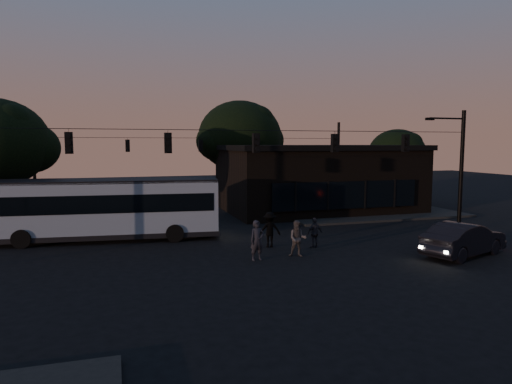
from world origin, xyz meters
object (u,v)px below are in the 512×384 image
object	(u,v)px
bus	(109,206)
pedestrian_b	(298,239)
pedestrian_c	(315,233)
building	(317,178)
car	(464,239)
pedestrian_d	(270,230)
pedestrian_a	(257,240)

from	to	relation	value
bus	pedestrian_b	bearing A→B (deg)	-31.60
pedestrian_c	pedestrian_b	bearing A→B (deg)	27.28
building	car	distance (m)	16.64
building	pedestrian_b	bearing A→B (deg)	-117.94
pedestrian_c	pedestrian_d	world-z (taller)	pedestrian_d
car	pedestrian_c	world-z (taller)	car
pedestrian_b	pedestrian_c	xyz separation A→B (m)	(1.58, 1.48, -0.08)
pedestrian_a	pedestrian_c	world-z (taller)	pedestrian_a
building	pedestrian_d	size ratio (longest dim) A/B	8.15
car	pedestrian_c	distance (m)	7.35
bus	pedestrian_a	xyz separation A→B (m)	(6.76, -6.93, -1.01)
pedestrian_a	bus	bearing A→B (deg)	127.01
pedestrian_c	pedestrian_d	size ratio (longest dim) A/B	0.86
building	pedestrian_a	distance (m)	17.40
bus	pedestrian_c	size ratio (longest dim) A/B	7.80
car	bus	bearing A→B (deg)	42.95
pedestrian_c	pedestrian_d	bearing A→B (deg)	-37.19
car	pedestrian_d	world-z (taller)	pedestrian_d
pedestrian_c	pedestrian_d	distance (m)	2.40
bus	pedestrian_d	size ratio (longest dim) A/B	6.69
building	pedestrian_b	xyz separation A→B (m)	(-7.57, -14.27, -1.81)
pedestrian_b	bus	bearing A→B (deg)	163.85
bus	pedestrian_d	xyz separation A→B (m)	(8.22, -4.49, -1.02)
pedestrian_a	pedestrian_c	xyz separation A→B (m)	(3.69, 1.56, -0.15)
pedestrian_c	pedestrian_d	xyz separation A→B (m)	(-2.24, 0.87, 0.13)
pedestrian_b	building	bearing A→B (deg)	83.56
pedestrian_c	building	bearing A→B (deg)	-131.02
pedestrian_a	building	bearing A→B (deg)	48.70
bus	pedestrian_a	world-z (taller)	bus
car	pedestrian_c	size ratio (longest dim) A/B	3.11
pedestrian_d	bus	bearing A→B (deg)	-24.33
bus	pedestrian_c	world-z (taller)	bus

